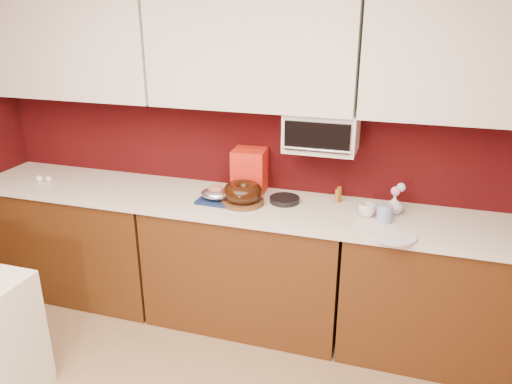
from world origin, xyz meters
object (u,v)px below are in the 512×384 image
object	(u,v)px
pandoro_box	(250,171)
bundt_cake	(243,192)
toaster_oven	(322,131)
foil_ham_nest	(216,194)
coffee_mug	(367,209)
blue_jar	(385,213)
flower_vase	(394,203)

from	to	relation	value
pandoro_box	bundt_cake	bearing A→B (deg)	-87.13
toaster_oven	bundt_cake	xyz separation A→B (m)	(-0.46, -0.19, -0.39)
foil_ham_nest	coffee_mug	bearing A→B (deg)	2.85
bundt_cake	blue_jar	world-z (taller)	bundt_cake
bundt_cake	flower_vase	world-z (taller)	flower_vase
pandoro_box	blue_jar	world-z (taller)	pandoro_box
blue_jar	coffee_mug	bearing A→B (deg)	155.44
foil_ham_nest	blue_jar	xyz separation A→B (m)	(1.08, -0.00, -0.00)
bundt_cake	pandoro_box	bearing A→B (deg)	96.81
toaster_oven	coffee_mug	distance (m)	0.56
toaster_oven	bundt_cake	size ratio (longest dim) A/B	1.77
coffee_mug	blue_jar	bearing A→B (deg)	-24.56
pandoro_box	foil_ham_nest	bearing A→B (deg)	-125.97
bundt_cake	foil_ham_nest	world-z (taller)	bundt_cake
foil_ham_nest	pandoro_box	bearing A→B (deg)	57.97
bundt_cake	pandoro_box	xyz separation A→B (m)	(-0.03, 0.23, 0.07)
toaster_oven	foil_ham_nest	bearing A→B (deg)	-161.96
coffee_mug	blue_jar	world-z (taller)	blue_jar
pandoro_box	flower_vase	xyz separation A→B (m)	(0.98, -0.10, -0.08)
toaster_oven	blue_jar	bearing A→B (deg)	-25.83
foil_ham_nest	coffee_mug	xyz separation A→B (m)	(0.97, 0.05, -0.01)
coffee_mug	blue_jar	distance (m)	0.12
foil_ham_nest	flower_vase	xyz separation A→B (m)	(1.13, 0.14, 0.01)
foil_ham_nest	flower_vase	size ratio (longest dim) A/B	1.48
coffee_mug	flower_vase	size ratio (longest dim) A/B	0.74
bundt_cake	flower_vase	bearing A→B (deg)	7.69
blue_jar	foil_ham_nest	bearing A→B (deg)	179.92
bundt_cake	foil_ham_nest	distance (m)	0.18
toaster_oven	flower_vase	distance (m)	0.64
bundt_cake	pandoro_box	distance (m)	0.24
bundt_cake	pandoro_box	world-z (taller)	pandoro_box
pandoro_box	blue_jar	bearing A→B (deg)	-18.93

